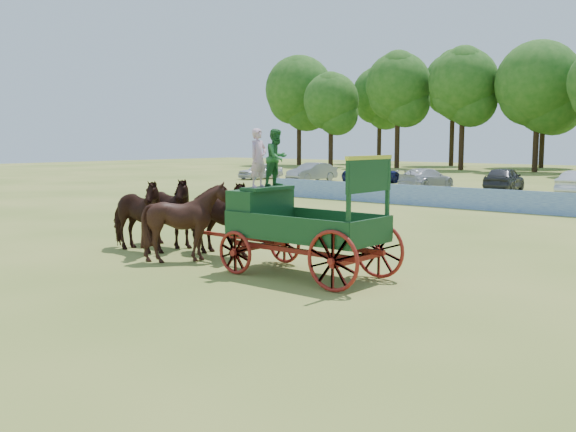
% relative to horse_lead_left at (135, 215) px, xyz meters
% --- Properties ---
extents(ground, '(160.00, 160.00, 0.00)m').
position_rel_horse_lead_left_xyz_m(ground, '(4.10, -0.18, -1.10)').
color(ground, tan).
rests_on(ground, ground).
extents(horse_lead_left, '(2.65, 1.28, 2.21)m').
position_rel_horse_lead_left_xyz_m(horse_lead_left, '(0.00, 0.00, 0.00)').
color(horse_lead_left, black).
rests_on(horse_lead_left, ground).
extents(horse_lead_right, '(2.67, 1.31, 2.21)m').
position_rel_horse_lead_left_xyz_m(horse_lead_right, '(0.00, 1.10, 0.00)').
color(horse_lead_right, black).
rests_on(horse_lead_right, ground).
extents(horse_wheel_left, '(2.20, 2.00, 2.21)m').
position_rel_horse_lead_left_xyz_m(horse_wheel_left, '(2.40, 0.00, 0.00)').
color(horse_wheel_left, black).
rests_on(horse_wheel_left, ground).
extents(horse_wheel_right, '(2.67, 1.31, 2.21)m').
position_rel_horse_lead_left_xyz_m(horse_wheel_right, '(2.40, 1.10, 0.00)').
color(horse_wheel_right, black).
rests_on(horse_wheel_right, ground).
extents(farm_dray, '(6.00, 2.00, 3.62)m').
position_rel_horse_lead_left_xyz_m(farm_dray, '(5.38, 0.57, 0.48)').
color(farm_dray, '#9A2B0F').
rests_on(farm_dray, ground).
extents(sponsor_banner, '(26.00, 0.08, 1.05)m').
position_rel_horse_lead_left_xyz_m(sponsor_banner, '(3.10, 17.82, -0.58)').
color(sponsor_banner, '#1E49A7').
rests_on(sponsor_banner, ground).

